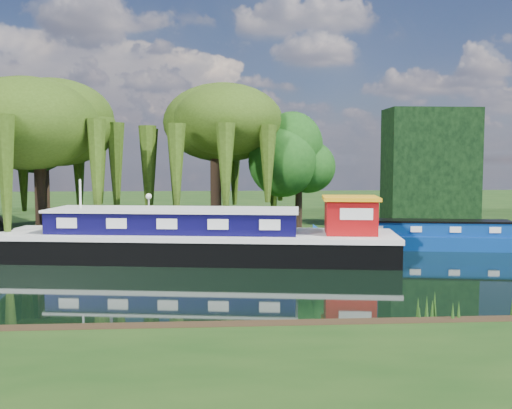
{
  "coord_description": "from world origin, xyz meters",
  "views": [
    {
      "loc": [
        4.65,
        -23.81,
        5.02
      ],
      "look_at": [
        6.52,
        4.27,
        2.8
      ],
      "focal_mm": 40.0,
      "sensor_mm": 36.0,
      "label": 1
    }
  ],
  "objects": [
    {
      "name": "ground",
      "position": [
        0.0,
        0.0,
        0.0
      ],
      "size": [
        120.0,
        120.0,
        0.0
      ],
      "primitive_type": "plane",
      "color": "black"
    },
    {
      "name": "far_bank",
      "position": [
        0.0,
        34.0,
        0.23
      ],
      "size": [
        120.0,
        52.0,
        0.45
      ],
      "primitive_type": "cube",
      "color": "black",
      "rests_on": "ground"
    },
    {
      "name": "dutch_barge",
      "position": [
        3.69,
        4.75,
        1.04
      ],
      "size": [
        20.33,
        7.26,
        4.2
      ],
      "rotation": [
        0.0,
        0.0,
        -0.14
      ],
      "color": "black",
      "rests_on": "ground"
    },
    {
      "name": "narrowboat",
      "position": [
        16.7,
        7.3,
        0.63
      ],
      "size": [
        12.2,
        3.9,
        1.75
      ],
      "rotation": [
        0.0,
        0.0,
        -0.16
      ],
      "color": "navy",
      "rests_on": "ground"
    },
    {
      "name": "willow_left",
      "position": [
        -5.94,
        10.94,
        6.93
      ],
      "size": [
        7.44,
        7.44,
        8.92
      ],
      "color": "black",
      "rests_on": "far_bank"
    },
    {
      "name": "willow_right",
      "position": [
        4.5,
        12.83,
        6.76
      ],
      "size": [
        7.1,
        7.1,
        8.65
      ],
      "color": "black",
      "rests_on": "far_bank"
    },
    {
      "name": "tree_far_mid",
      "position": [
        -7.86,
        18.29,
        6.69
      ],
      "size": [
        5.53,
        5.53,
        9.06
      ],
      "color": "black",
      "rests_on": "far_bank"
    },
    {
      "name": "tree_far_right",
      "position": [
        9.85,
        12.66,
        4.95
      ],
      "size": [
        3.99,
        3.99,
        6.53
      ],
      "color": "black",
      "rests_on": "far_bank"
    },
    {
      "name": "conifer_hedge",
      "position": [
        19.0,
        14.0,
        4.45
      ],
      "size": [
        6.0,
        3.0,
        8.0
      ],
      "primitive_type": "cube",
      "color": "black",
      "rests_on": "far_bank"
    },
    {
      "name": "lamppost",
      "position": [
        0.5,
        10.5,
        2.42
      ],
      "size": [
        0.36,
        0.36,
        2.56
      ],
      "color": "silver",
      "rests_on": "far_bank"
    },
    {
      "name": "mooring_posts",
      "position": [
        -0.5,
        8.4,
        0.95
      ],
      "size": [
        19.16,
        0.16,
        1.0
      ],
      "color": "silver",
      "rests_on": "far_bank"
    },
    {
      "name": "reeds_near",
      "position": [
        6.87,
        -7.57,
        0.55
      ],
      "size": [
        33.7,
        1.5,
        1.1
      ],
      "color": "#1E4111",
      "rests_on": "ground"
    }
  ]
}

